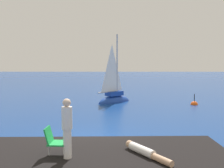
% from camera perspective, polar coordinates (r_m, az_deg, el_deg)
% --- Properties ---
extents(ground_plane, '(160.00, 160.00, 0.00)m').
position_cam_1_polar(ground_plane, '(10.53, -5.88, -13.24)').
color(ground_plane, navy).
extents(shore_ledge, '(7.60, 3.49, 0.73)m').
position_cam_1_polar(shore_ledge, '(7.30, -2.86, -18.66)').
color(shore_ledge, black).
rests_on(shore_ledge, ground).
extents(boulder_seaward, '(1.55, 1.32, 0.87)m').
position_cam_1_polar(boulder_seaward, '(9.58, -16.79, -15.31)').
color(boulder_seaward, black).
rests_on(boulder_seaward, ground).
extents(boulder_inland, '(1.05, 1.00, 0.57)m').
position_cam_1_polar(boulder_inland, '(9.91, -22.50, -14.79)').
color(boulder_inland, black).
rests_on(boulder_inland, ground).
extents(sailboat_near, '(3.18, 3.00, 6.21)m').
position_cam_1_polar(sailboat_near, '(20.38, 0.50, -3.34)').
color(sailboat_near, '#193D99').
rests_on(sailboat_near, ground).
extents(person_sunbather, '(1.14, 1.51, 0.25)m').
position_cam_1_polar(person_sunbather, '(7.05, 7.71, -15.39)').
color(person_sunbather, white).
rests_on(person_sunbather, shore_ledge).
extents(person_standing, '(0.28, 0.28, 1.62)m').
position_cam_1_polar(person_standing, '(6.72, -10.47, -9.77)').
color(person_standing, white).
rests_on(person_standing, shore_ledge).
extents(beach_chair, '(0.61, 0.50, 0.80)m').
position_cam_1_polar(beach_chair, '(7.08, -13.41, -12.59)').
color(beach_chair, green).
rests_on(beach_chair, shore_ledge).
extents(marker_buoy, '(0.56, 0.56, 1.13)m').
position_cam_1_polar(marker_buoy, '(20.26, 18.67, -4.60)').
color(marker_buoy, '#EA5114').
rests_on(marker_buoy, ground).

